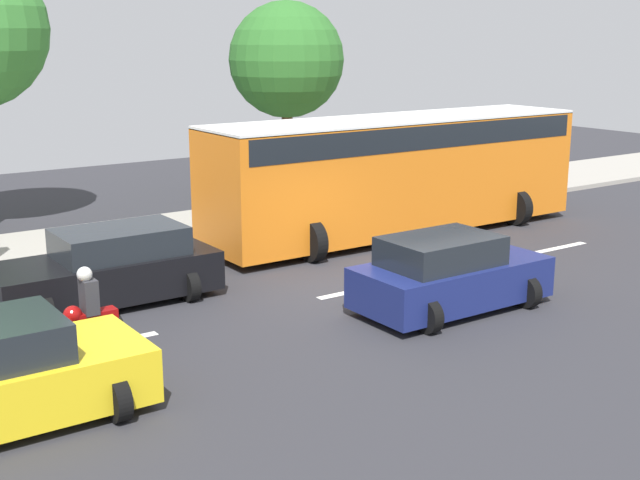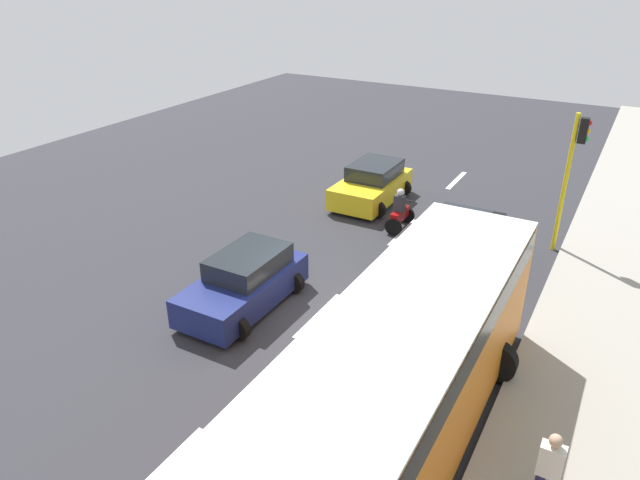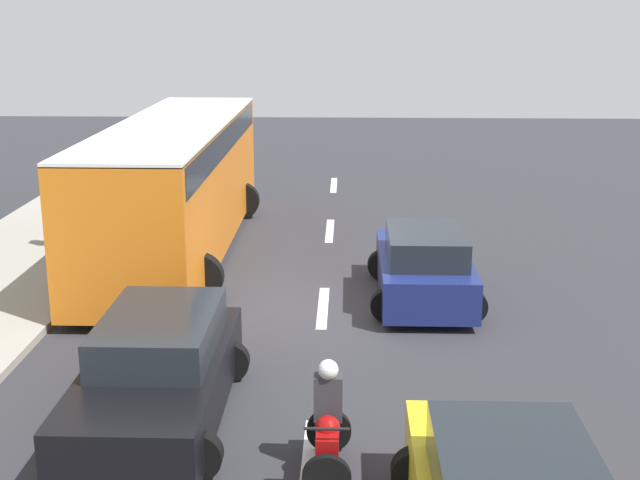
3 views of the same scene
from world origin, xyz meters
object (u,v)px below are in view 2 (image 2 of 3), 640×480
city_bus (390,389)px  car_black (457,241)px  traffic_light_corner (572,164)px  motorcycle (400,212)px  car_dark_blue (244,283)px  car_yellow_cab (372,184)px  pedestrian_near_signal (549,471)px

city_bus → car_black: bearing=99.2°
traffic_light_corner → motorcycle: bearing=-168.9°
car_dark_blue → motorcycle: bearing=75.3°
car_black → motorcycle: (-2.46, 1.38, -0.07)m
car_yellow_cab → motorcycle: (1.93, -1.84, -0.07)m
car_yellow_cab → motorcycle: bearing=-43.6°
car_dark_blue → motorcycle: size_ratio=2.58×
car_dark_blue → motorcycle: (1.77, 6.72, -0.07)m
motorcycle → city_bus: bearing=-69.0°
motorcycle → traffic_light_corner: traffic_light_corner is taller
motorcycle → pedestrian_near_signal: size_ratio=0.91×
city_bus → motorcycle: 10.83m
car_black → pedestrian_near_signal: bearing=-63.8°
car_yellow_cab → city_bus: 13.27m
traffic_light_corner → car_yellow_cab: bearing=173.2°
car_dark_blue → motorcycle: motorcycle is taller
city_bus → traffic_light_corner: bearing=83.6°
car_black → car_dark_blue: (-4.23, -5.34, -0.00)m
car_dark_blue → traffic_light_corner: traffic_light_corner is taller
car_yellow_cab → city_bus: bearing=-64.0°
car_yellow_cab → city_bus: city_bus is taller
car_black → car_dark_blue: 6.82m
car_dark_blue → motorcycle: 6.95m
car_dark_blue → car_yellow_cab: size_ratio=1.03×
car_black → motorcycle: motorcycle is taller
traffic_light_corner → city_bus: bearing=-96.4°
car_yellow_cab → motorcycle: motorcycle is taller
car_black → motorcycle: bearing=150.8°
pedestrian_near_signal → traffic_light_corner: bearing=98.0°
car_black → traffic_light_corner: bearing=42.0°
pedestrian_near_signal → traffic_light_corner: traffic_light_corner is taller
car_black → city_bus: (1.40, -8.67, 1.13)m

